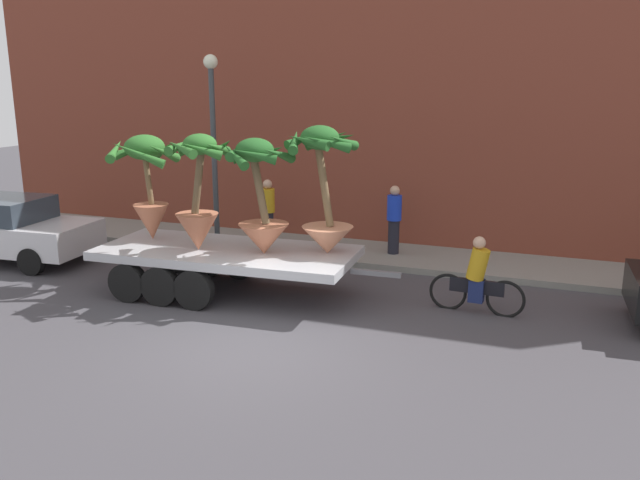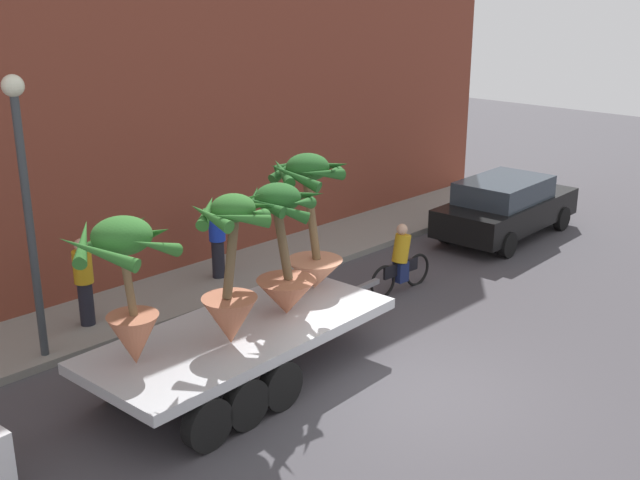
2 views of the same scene
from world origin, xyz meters
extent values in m
plane|color=#423F44|center=(0.00, 0.00, 0.00)|extent=(60.00, 60.00, 0.00)
cube|color=gray|center=(0.00, 6.10, 0.07)|extent=(24.00, 2.20, 0.15)
cube|color=brown|center=(0.00, 7.80, 4.93)|extent=(24.00, 1.20, 9.87)
cube|color=#B7BABF|center=(-1.72, 2.26, 0.89)|extent=(5.43, 2.55, 0.18)
cylinder|color=black|center=(-3.48, 3.23, 0.40)|extent=(0.81, 0.26, 0.80)
cylinder|color=black|center=(-3.37, 1.11, 0.40)|extent=(0.81, 0.26, 0.80)
cylinder|color=black|center=(-2.73, 3.27, 0.40)|extent=(0.81, 0.26, 0.80)
cylinder|color=black|center=(-2.62, 1.15, 0.40)|extent=(0.81, 0.26, 0.80)
cylinder|color=black|center=(-1.99, 3.31, 0.40)|extent=(0.81, 0.26, 0.80)
cylinder|color=black|center=(-1.88, 1.19, 0.40)|extent=(0.81, 0.26, 0.80)
cube|color=slate|center=(1.44, 2.42, 0.74)|extent=(1.00, 0.15, 0.10)
cone|color=#B26647|center=(-3.63, 2.42, 1.37)|extent=(0.77, 0.77, 0.77)
cylinder|color=brown|center=(-3.67, 2.42, 2.37)|extent=(0.23, 0.12, 1.23)
ellipsoid|color=#2D6B28|center=(-3.70, 2.42, 2.98)|extent=(0.86, 0.86, 0.53)
cone|color=#2D6B28|center=(-3.21, 2.38, 2.91)|extent=(0.28, 0.99, 0.54)
cone|color=#2D6B28|center=(-3.50, 2.83, 2.89)|extent=(0.90, 0.57, 0.57)
cone|color=#2D6B28|center=(-4.12, 2.73, 2.92)|extent=(0.79, 0.97, 0.50)
cone|color=#2D6B28|center=(-4.24, 2.15, 2.94)|extent=(0.71, 1.19, 0.46)
cone|color=#2D6B28|center=(-3.49, 1.90, 2.90)|extent=(1.09, 0.60, 0.62)
cone|color=#B26647|center=(-0.82, 2.16, 1.29)|extent=(1.01, 1.01, 0.62)
cylinder|color=brown|center=(-0.89, 2.16, 2.33)|extent=(0.42, 0.16, 1.46)
ellipsoid|color=#235B23|center=(-0.97, 2.16, 3.05)|extent=(0.75, 0.75, 0.47)
cone|color=#235B23|center=(-0.45, 2.10, 3.00)|extent=(0.31, 1.09, 0.47)
cone|color=#235B23|center=(-0.82, 2.52, 3.00)|extent=(0.82, 0.51, 0.41)
cone|color=#235B23|center=(-1.22, 2.48, 2.98)|extent=(0.78, 0.66, 0.48)
cone|color=#235B23|center=(-1.35, 2.08, 3.02)|extent=(0.35, 0.82, 0.34)
cone|color=#235B23|center=(-1.22, 1.80, 2.98)|extent=(0.84, 0.67, 0.52)
cone|color=#235B23|center=(-0.79, 1.78, 3.00)|extent=(0.87, 0.55, 0.40)
cone|color=#B26647|center=(-2.21, 1.95, 1.36)|extent=(0.87, 0.87, 0.76)
cylinder|color=brown|center=(-2.14, 1.95, 2.44)|extent=(0.38, 0.15, 1.41)
ellipsoid|color=#2D6B28|center=(-2.07, 1.95, 3.14)|extent=(0.67, 0.67, 0.42)
cone|color=#2D6B28|center=(-1.68, 1.95, 3.09)|extent=(0.20, 0.80, 0.40)
cone|color=#2D6B28|center=(-1.76, 2.31, 3.07)|extent=(0.85, 0.78, 0.51)
cone|color=#2D6B28|center=(-2.32, 2.26, 3.08)|extent=(0.75, 0.67, 0.43)
cone|color=#2D6B28|center=(-2.51, 1.95, 3.11)|extent=(0.20, 0.91, 0.35)
cone|color=#2D6B28|center=(-2.26, 1.56, 3.10)|extent=(0.89, 0.57, 0.38)
cone|color=#2D6B28|center=(-1.84, 1.64, 3.08)|extent=(0.77, 0.63, 0.45)
cone|color=tan|center=(0.36, 2.64, 1.26)|extent=(1.04, 1.04, 0.55)
cylinder|color=brown|center=(0.28, 2.64, 2.41)|extent=(0.43, 0.15, 1.76)
ellipsoid|color=#235B23|center=(0.19, 2.64, 3.29)|extent=(0.76, 0.76, 0.47)
cone|color=#235B23|center=(0.70, 2.57, 3.24)|extent=(0.35, 1.05, 0.45)
cone|color=#235B23|center=(0.43, 3.06, 3.25)|extent=(0.94, 0.65, 0.39)
cone|color=#235B23|center=(0.17, 3.09, 3.22)|extent=(0.92, 0.25, 0.49)
cone|color=#235B23|center=(-0.21, 2.85, 3.24)|extent=(0.60, 0.92, 0.41)
cone|color=#235B23|center=(-0.27, 2.49, 3.23)|extent=(0.49, 1.00, 0.48)
cone|color=#235B23|center=(0.12, 2.21, 3.25)|extent=(0.91, 0.34, 0.35)
cone|color=#235B23|center=(0.47, 2.25, 3.24)|extent=(0.91, 0.72, 0.44)
torus|color=black|center=(3.85, 2.91, 0.34)|extent=(0.74, 0.10, 0.74)
torus|color=black|center=(2.75, 2.97, 0.34)|extent=(0.74, 0.10, 0.74)
cube|color=black|center=(3.30, 2.94, 0.52)|extent=(1.04, 0.12, 0.28)
cylinder|color=gold|center=(3.30, 2.94, 0.97)|extent=(0.46, 0.37, 0.65)
sphere|color=tan|center=(3.30, 2.94, 1.39)|extent=(0.24, 0.24, 0.24)
cube|color=navy|center=(3.30, 2.94, 0.44)|extent=(0.29, 0.26, 0.44)
cube|color=silver|center=(-8.12, 2.63, 0.67)|extent=(4.65, 2.19, 0.70)
cylinder|color=black|center=(-6.72, 3.62, 0.32)|extent=(0.65, 0.25, 0.64)
cylinder|color=black|center=(-6.59, 1.86, 0.32)|extent=(0.65, 0.25, 0.64)
cylinder|color=black|center=(0.86, 6.10, 0.57)|extent=(0.28, 0.28, 0.85)
cylinder|color=#1938C6|center=(0.86, 6.10, 1.31)|extent=(0.36, 0.36, 0.62)
sphere|color=tan|center=(0.86, 6.10, 1.74)|extent=(0.24, 0.24, 0.24)
cylinder|color=black|center=(-2.48, 5.91, 0.57)|extent=(0.28, 0.28, 0.85)
cylinder|color=gold|center=(-2.48, 5.91, 1.31)|extent=(0.36, 0.36, 0.62)
sphere|color=tan|center=(-2.48, 5.91, 1.74)|extent=(0.24, 0.24, 0.24)
cylinder|color=#383D42|center=(-3.67, 5.30, 2.40)|extent=(0.14, 0.14, 4.50)
sphere|color=#EAEACC|center=(-3.67, 5.30, 4.80)|extent=(0.36, 0.36, 0.36)
camera|label=1|loc=(4.66, -9.24, 4.40)|focal=36.50mm
camera|label=2|loc=(-9.22, -6.78, 6.31)|focal=43.93mm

